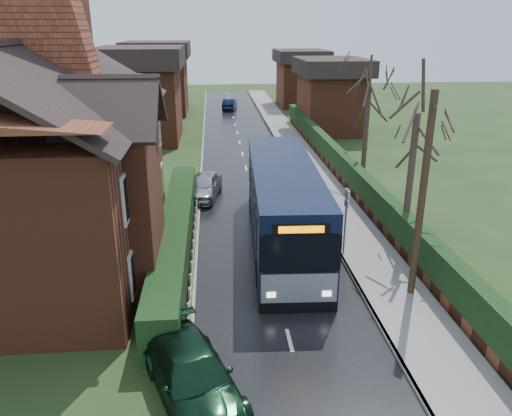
{
  "coord_description": "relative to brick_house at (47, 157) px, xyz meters",
  "views": [
    {
      "loc": [
        -2.18,
        -15.02,
        9.25
      ],
      "look_at": [
        -0.43,
        5.18,
        1.8
      ],
      "focal_mm": 35.0,
      "sensor_mm": 36.0,
      "label": 1
    }
  ],
  "objects": [
    {
      "name": "road",
      "position": [
        8.73,
        5.22,
        -4.37
      ],
      "size": [
        6.0,
        100.0,
        0.02
      ],
      "primitive_type": "cube",
      "color": "black",
      "rests_on": "ground"
    },
    {
      "name": "kerb_left",
      "position": [
        5.68,
        5.22,
        -4.33
      ],
      "size": [
        0.12,
        100.0,
        0.1
      ],
      "primitive_type": "cube",
      "color": "gray",
      "rests_on": "ground"
    },
    {
      "name": "front_hedge",
      "position": [
        4.83,
        0.22,
        -3.58
      ],
      "size": [
        1.2,
        16.0,
        1.6
      ],
      "primitive_type": "cube",
      "color": "black",
      "rests_on": "ground"
    },
    {
      "name": "pavement",
      "position": [
        12.98,
        5.22,
        -4.31
      ],
      "size": [
        2.5,
        100.0,
        0.14
      ],
      "primitive_type": "cube",
      "color": "slate",
      "rests_on": "ground"
    },
    {
      "name": "right_wall_hedge",
      "position": [
        14.53,
        5.22,
        -3.36
      ],
      "size": [
        0.6,
        50.0,
        1.8
      ],
      "color": "brown",
      "rests_on": "ground"
    },
    {
      "name": "bus_stop_sign",
      "position": [
        11.93,
        -0.91,
        -2.4
      ],
      "size": [
        0.11,
        0.45,
        3.0
      ],
      "rotation": [
        0.0,
        0.0,
        0.1
      ],
      "color": "slate",
      "rests_on": "ground"
    },
    {
      "name": "car_distant",
      "position": [
        8.56,
        38.48,
        -3.74
      ],
      "size": [
        1.92,
        4.02,
        1.27
      ],
      "primitive_type": "imported",
      "rotation": [
        0.0,
        0.0,
        2.99
      ],
      "color": "black",
      "rests_on": "ground"
    },
    {
      "name": "telegraph_pole",
      "position": [
        13.53,
        -4.4,
        -0.65
      ],
      "size": [
        0.33,
        0.93,
        7.36
      ],
      "rotation": [
        0.0,
        0.0,
        -0.27
      ],
      "color": "#2F2115",
      "rests_on": "ground"
    },
    {
      "name": "car_silver",
      "position": [
        5.93,
        7.22,
        -3.68
      ],
      "size": [
        2.42,
        4.34,
        1.4
      ],
      "primitive_type": "imported",
      "rotation": [
        0.0,
        0.0,
        -0.2
      ],
      "color": "#AAAAAF",
      "rests_on": "ground"
    },
    {
      "name": "tree_right_near",
      "position": [
        14.73,
        -0.39,
        1.98
      ],
      "size": [
        3.94,
        3.94,
        8.5
      ],
      "color": "#382921",
      "rests_on": "ground"
    },
    {
      "name": "picket_fence",
      "position": [
        5.58,
        0.22,
        -3.93
      ],
      "size": [
        0.1,
        16.0,
        0.9
      ],
      "primitive_type": null,
      "color": "tan",
      "rests_on": "ground"
    },
    {
      "name": "tree_right_far",
      "position": [
        15.94,
        9.95,
        1.63
      ],
      "size": [
        4.16,
        4.16,
        8.04
      ],
      "color": "#33271E",
      "rests_on": "ground"
    },
    {
      "name": "ground",
      "position": [
        8.73,
        -4.78,
        -4.38
      ],
      "size": [
        140.0,
        140.0,
        0.0
      ],
      "primitive_type": "plane",
      "color": "#334A20",
      "rests_on": "ground"
    },
    {
      "name": "car_green",
      "position": [
        5.83,
        -9.02,
        -3.7
      ],
      "size": [
        3.37,
        5.0,
        1.34
      ],
      "primitive_type": "imported",
      "rotation": [
        0.0,
        0.0,
        0.35
      ],
      "color": "black",
      "rests_on": "ground"
    },
    {
      "name": "brick_house",
      "position": [
        0.0,
        0.0,
        0.0
      ],
      "size": [
        9.3,
        14.6,
        10.3
      ],
      "color": "brown",
      "rests_on": "ground"
    },
    {
      "name": "bus",
      "position": [
        9.53,
        0.61,
        -2.59
      ],
      "size": [
        3.22,
        11.94,
        3.59
      ],
      "rotation": [
        0.0,
        0.0,
        -0.04
      ],
      "color": "black",
      "rests_on": "ground"
    },
    {
      "name": "kerb_right",
      "position": [
        11.78,
        5.22,
        -4.31
      ],
      "size": [
        0.12,
        100.0,
        0.14
      ],
      "primitive_type": "cube",
      "color": "gray",
      "rests_on": "ground"
    }
  ]
}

